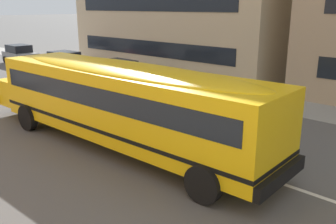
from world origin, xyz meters
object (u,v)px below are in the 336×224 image
at_px(school_bus, 119,98).
at_px(parked_car_grey_under_tree, 20,54).
at_px(parked_car_silver_end_of_row, 119,73).
at_px(parked_car_red_by_lamppost, 65,62).

bearing_deg(school_bus, parked_car_grey_under_tree, -19.15).
relative_size(school_bus, parked_car_silver_end_of_row, 3.47).
bearing_deg(parked_car_red_by_lamppost, school_bus, -26.37).
distance_m(school_bus, parked_car_red_by_lamppost, 16.19).
bearing_deg(parked_car_red_by_lamppost, parked_car_silver_end_of_row, -2.61).
bearing_deg(parked_car_grey_under_tree, parked_car_silver_end_of_row, 1.25).
bearing_deg(parked_car_silver_end_of_row, parked_car_grey_under_tree, -177.93).
relative_size(school_bus, parked_car_red_by_lamppost, 3.48).
xyz_separation_m(parked_car_silver_end_of_row, parked_car_grey_under_tree, (-13.86, 0.02, 0.00)).
xyz_separation_m(parked_car_red_by_lamppost, parked_car_grey_under_tree, (-7.32, -0.09, 0.00)).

